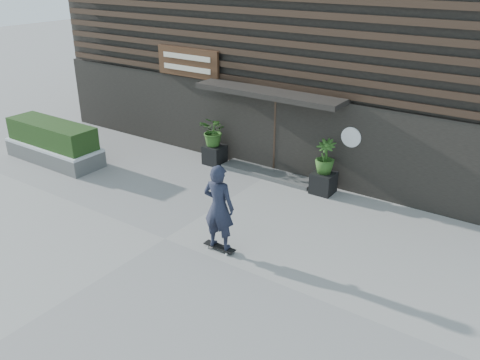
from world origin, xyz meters
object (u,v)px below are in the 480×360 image
Objects in this scene: planter_pot_left at (215,155)px; planter_pot_right at (323,183)px; raised_bed at (55,153)px; skateboarder at (219,207)px.

planter_pot_right is at bearing 0.00° from planter_pot_left.
planter_pot_right is at bearing 18.51° from raised_bed.
planter_pot_left and planter_pot_right have the same top height.
skateboarder reaches higher than planter_pot_right.
planter_pot_left is at bearing 31.99° from raised_bed.
raised_bed is at bearing 170.20° from skateboarder.
planter_pot_left is at bearing 180.00° from planter_pot_right.
planter_pot_left is 0.29× the size of skateboarder.
skateboarder is (7.64, -1.32, 0.82)m from raised_bed.
raised_bed is 7.79m from skateboarder.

